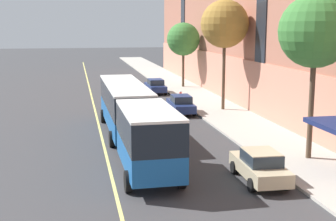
% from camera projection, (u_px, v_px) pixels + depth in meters
% --- Properties ---
extents(ground_plane, '(260.00, 260.00, 0.00)m').
position_uv_depth(ground_plane, '(150.00, 178.00, 22.92)').
color(ground_plane, '#38383A').
extents(sidewalk, '(4.84, 160.00, 0.15)m').
position_uv_depth(sidewalk, '(290.00, 151.00, 27.48)').
color(sidewalk, '#ADA89E').
rests_on(sidewalk, ground).
extents(city_bus, '(2.95, 18.73, 3.47)m').
position_uv_depth(city_bus, '(131.00, 114.00, 28.53)').
color(city_bus, '#19569E').
rests_on(city_bus, ground).
extents(parked_car_navy_0, '(1.96, 4.66, 1.56)m').
position_uv_depth(parked_car_navy_0, '(155.00, 86.00, 50.96)').
color(parked_car_navy_0, navy).
rests_on(parked_car_navy_0, ground).
extents(parked_car_champagne_1, '(2.01, 4.37, 1.56)m').
position_uv_depth(parked_car_champagne_1, '(260.00, 166.00, 22.24)').
color(parked_car_champagne_1, '#BCAD89').
rests_on(parked_car_champagne_1, ground).
extents(parked_car_navy_3, '(1.99, 4.76, 1.56)m').
position_uv_depth(parked_car_navy_3, '(181.00, 104.00, 39.44)').
color(parked_car_navy_3, navy).
rests_on(parked_car_navy_3, ground).
extents(street_tree_mid_block, '(3.91, 3.91, 8.87)m').
position_uv_depth(street_tree_mid_block, '(315.00, 32.00, 24.61)').
color(street_tree_mid_block, brown).
rests_on(street_tree_mid_block, sidewalk).
extents(street_tree_far_uptown, '(4.06, 4.06, 9.33)m').
position_uv_depth(street_tree_far_uptown, '(225.00, 24.00, 39.32)').
color(street_tree_far_uptown, brown).
rests_on(street_tree_far_uptown, sidewalk).
extents(street_tree_far_downtown, '(3.84, 3.84, 7.48)m').
position_uv_depth(street_tree_far_downtown, '(183.00, 39.00, 54.42)').
color(street_tree_far_downtown, brown).
rests_on(street_tree_far_downtown, sidewalk).
extents(fire_hydrant, '(0.42, 0.24, 0.72)m').
position_uv_depth(fire_hydrant, '(181.00, 94.00, 46.85)').
color(fire_hydrant, red).
rests_on(fire_hydrant, sidewalk).
extents(lane_centerline, '(0.16, 140.00, 0.01)m').
position_uv_depth(lane_centerline, '(108.00, 162.00, 25.45)').
color(lane_centerline, '#E0D66B').
rests_on(lane_centerline, ground).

